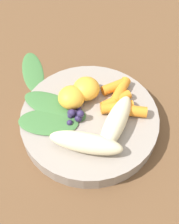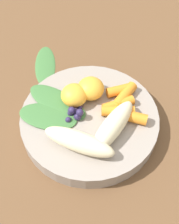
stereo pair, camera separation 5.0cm
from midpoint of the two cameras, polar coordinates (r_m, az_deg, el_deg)
The scene contains 16 objects.
ground_plane at distance 0.53m, azimuth -2.68°, elevation -2.80°, with size 2.40×2.40×0.00m, color brown.
bowl at distance 0.52m, azimuth -2.74°, elevation -1.86°, with size 0.24×0.24×0.03m, color gray.
banana_peeled_left at distance 0.47m, azimuth 2.17°, elevation -2.30°, with size 0.12×0.03×0.03m, color beige.
banana_peeled_right at distance 0.46m, azimuth -3.84°, elevation -6.24°, with size 0.12×0.03×0.03m, color beige.
orange_segment_near at distance 0.51m, azimuth -6.35°, elevation 2.67°, with size 0.05×0.05×0.03m, color #F4A833.
orange_segment_far at distance 0.52m, azimuth -3.36°, elevation 4.42°, with size 0.05×0.05×0.04m, color #F4A833.
carrot_front at distance 0.50m, azimuth 5.20°, elevation 0.07°, with size 0.02×0.02×0.06m, color orange.
carrot_mid_left at distance 0.50m, azimuth 2.58°, elevation 0.78°, with size 0.02×0.02×0.06m, color orange.
carrot_mid_right at distance 0.51m, azimuth 2.52°, elevation 1.96°, with size 0.02×0.02×0.06m, color orange.
carrot_rear at distance 0.53m, azimuth 3.37°, elevation 3.95°, with size 0.02×0.02×0.06m, color orange.
carrot_small at distance 0.53m, azimuth 2.11°, elevation 4.77°, with size 0.02×0.02×0.05m, color orange.
blueberry_pile at distance 0.50m, azimuth -5.60°, elevation -0.71°, with size 0.04×0.03×0.02m.
coconut_shred_patch at distance 0.51m, azimuth -7.75°, elevation 0.47°, with size 0.04×0.04×0.00m, color white.
kale_leaf_left at distance 0.52m, azimuth -9.56°, elevation 0.92°, with size 0.12×0.05×0.01m, color #3D7038.
kale_leaf_right at distance 0.50m, azimuth -10.87°, elevation -2.14°, with size 0.10×0.05×0.01m, color #3D7038.
kale_leaf_stray at distance 0.63m, azimuth -13.29°, elevation 7.68°, with size 0.12×0.04×0.01m, color #3D7038.
Camera 1 is at (-0.14, -0.25, 0.44)m, focal length 46.82 mm.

